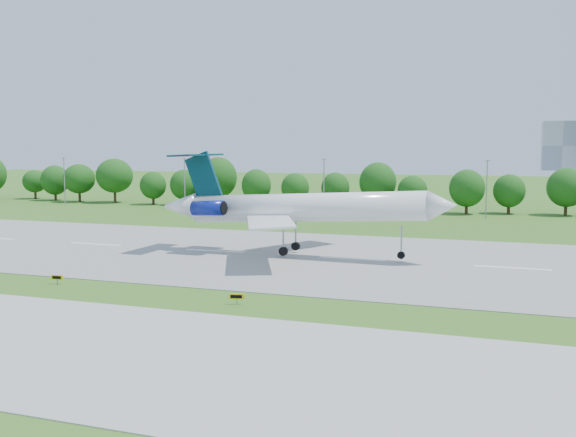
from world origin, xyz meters
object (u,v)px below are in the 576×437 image
(airliner, at_px, (290,206))
(service_vehicle_a, at_px, (283,212))
(taxi_sign_left, at_px, (57,278))
(service_vehicle_b, at_px, (367,215))

(airliner, relative_size, service_vehicle_a, 11.19)
(taxi_sign_left, bearing_deg, service_vehicle_a, 86.72)
(airliner, bearing_deg, taxi_sign_left, -123.58)
(airliner, xyz_separation_m, taxi_sign_left, (-18.03, -25.47, -6.05))
(airliner, relative_size, service_vehicle_b, 12.18)
(airliner, distance_m, service_vehicle_b, 50.28)
(taxi_sign_left, height_order, service_vehicle_a, service_vehicle_a)
(taxi_sign_left, distance_m, service_vehicle_b, 77.53)
(airliner, bearing_deg, service_vehicle_b, 91.52)
(service_vehicle_a, bearing_deg, airliner, -167.22)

